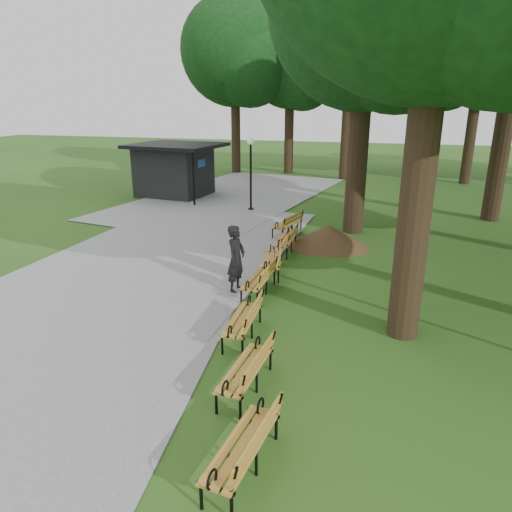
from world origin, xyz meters
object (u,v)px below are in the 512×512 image
(person, at_px, (236,259))
(dirt_mound, at_px, (328,236))
(bench_4, at_px, (272,260))
(lawn_tree_2, at_px, (367,11))
(kiosk, at_px, (174,170))
(bench_0, at_px, (242,446))
(bench_2, at_px, (242,320))
(bench_5, at_px, (285,240))
(lamp_post, at_px, (251,159))
(bench_6, at_px, (287,224))
(bench_1, at_px, (245,369))
(bench_3, at_px, (259,279))

(person, height_order, dirt_mound, person)
(bench_4, bearing_deg, lawn_tree_2, 147.62)
(kiosk, height_order, bench_0, kiosk)
(kiosk, relative_size, bench_4, 2.39)
(bench_0, relative_size, bench_2, 1.00)
(bench_5, bearing_deg, lamp_post, -154.17)
(person, bearing_deg, bench_0, -152.51)
(kiosk, height_order, lamp_post, lamp_post)
(bench_6, bearing_deg, bench_1, 22.29)
(bench_3, distance_m, bench_6, 6.10)
(bench_5, bearing_deg, person, -8.96)
(bench_5, bearing_deg, dirt_mound, 125.60)
(bench_5, bearing_deg, bench_0, 8.04)
(bench_1, bearing_deg, bench_2, -157.27)
(person, xyz_separation_m, bench_4, (0.60, 1.66, -0.51))
(bench_5, bearing_deg, bench_4, 0.48)
(bench_3, bearing_deg, bench_1, 14.41)
(lawn_tree_2, bearing_deg, bench_3, -105.28)
(bench_5, xyz_separation_m, lawn_tree_2, (2.08, 3.38, 7.65))
(lamp_post, height_order, dirt_mound, lamp_post)
(bench_5, height_order, bench_6, same)
(bench_4, bearing_deg, kiosk, -154.82)
(bench_2, bearing_deg, dirt_mound, 170.36)
(bench_1, bearing_deg, bench_6, -168.13)
(kiosk, height_order, bench_4, kiosk)
(bench_4, bearing_deg, dirt_mound, 145.09)
(person, relative_size, kiosk, 0.42)
(person, xyz_separation_m, bench_1, (1.61, -4.48, -0.51))
(bench_1, height_order, lawn_tree_2, lawn_tree_2)
(bench_2, height_order, bench_5, same)
(bench_5, xyz_separation_m, bench_6, (-0.39, 2.20, 0.00))
(lawn_tree_2, bearing_deg, bench_4, -110.00)
(kiosk, relative_size, bench_1, 2.39)
(bench_6, bearing_deg, bench_3, 19.04)
(bench_2, bearing_deg, bench_0, 14.99)
(kiosk, height_order, bench_6, kiosk)
(kiosk, bearing_deg, bench_1, -54.00)
(bench_0, bearing_deg, bench_1, -157.51)
(bench_1, bearing_deg, bench_3, -163.78)
(person, distance_m, bench_0, 6.78)
(bench_3, height_order, bench_6, same)
(person, xyz_separation_m, dirt_mound, (1.94, 4.88, -0.55))
(bench_0, bearing_deg, bench_5, -164.17)
(bench_0, height_order, bench_2, same)
(lamp_post, xyz_separation_m, lawn_tree_2, (5.05, -2.57, 5.64))
(lawn_tree_2, bearing_deg, bench_6, -154.43)
(person, height_order, bench_6, person)
(bench_4, distance_m, bench_6, 4.42)
(bench_2, bearing_deg, bench_6, -176.83)
(dirt_mound, bearing_deg, kiosk, 142.18)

